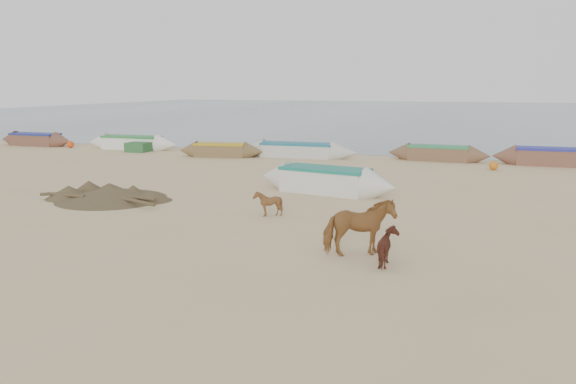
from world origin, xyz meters
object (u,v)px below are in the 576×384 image
object	(u,v)px
cow_adult	(359,227)
calf_right	(390,247)
calf_front	(268,203)
near_canoe	(325,180)

from	to	relation	value
cow_adult	calf_right	xyz separation A→B (m)	(0.86, -0.54, -0.29)
calf_front	calf_right	xyz separation A→B (m)	(4.57, -3.89, 0.02)
calf_front	near_canoe	bearing A→B (deg)	-179.49
calf_right	cow_adult	bearing A→B (deg)	29.42
calf_front	near_canoe	size ratio (longest dim) A/B	0.15
near_canoe	calf_front	bearing A→B (deg)	-87.42
calf_right	near_canoe	distance (m)	9.35
calf_front	near_canoe	distance (m)	4.67
cow_adult	calf_front	xyz separation A→B (m)	(-3.71, 3.35, -0.31)
calf_front	near_canoe	world-z (taller)	near_canoe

